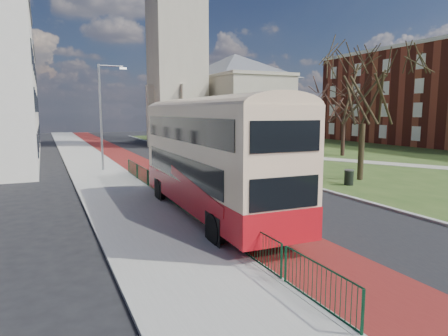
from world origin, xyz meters
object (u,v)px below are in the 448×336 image
winter_tree_far (345,96)px  bus (211,152)px  streetlamp (103,112)px  winter_tree_near (365,78)px  litter_bin (349,177)px

winter_tree_far → bus: bearing=-142.4°
streetlamp → winter_tree_near: winter_tree_near is taller
streetlamp → winter_tree_far: 24.23m
bus → winter_tree_near: size_ratio=1.24×
winter_tree_near → litter_bin: 6.67m
litter_bin → streetlamp: bearing=136.0°
winter_tree_near → litter_bin: size_ratio=9.97×
winter_tree_near → winter_tree_far: size_ratio=1.09×
bus → streetlamp: bearing=99.4°
winter_tree_near → winter_tree_far: 15.23m
streetlamp → bus: streetlamp is taller
streetlamp → bus: bearing=-81.7°
winter_tree_far → litter_bin: bearing=-129.5°
bus → winter_tree_near: winter_tree_near is taller
bus → litter_bin: bearing=18.4°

